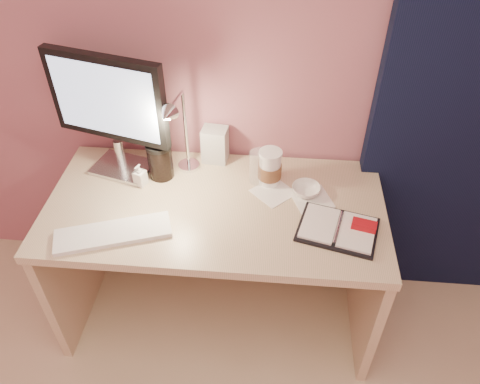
# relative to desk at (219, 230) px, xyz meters

# --- Properties ---
(room) EXTENTS (3.50, 3.50, 3.50)m
(room) POSITION_rel_desk_xyz_m (0.95, 0.24, 0.63)
(room) COLOR #C6B28E
(room) RESTS_ON ground
(desk) EXTENTS (1.40, 0.70, 0.73)m
(desk) POSITION_rel_desk_xyz_m (0.00, 0.00, 0.00)
(desk) COLOR #D1B394
(desk) RESTS_ON ground
(monitor) EXTENTS (0.51, 0.24, 0.55)m
(monitor) POSITION_rel_desk_xyz_m (-0.44, 0.12, 0.55)
(monitor) COLOR silver
(monitor) RESTS_ON desk
(keyboard) EXTENTS (0.46, 0.27, 0.02)m
(keyboard) POSITION_rel_desk_xyz_m (-0.37, -0.28, 0.23)
(keyboard) COLOR white
(keyboard) RESTS_ON desk
(planner) EXTENTS (0.34, 0.29, 0.05)m
(planner) POSITION_rel_desk_xyz_m (0.50, -0.18, 0.24)
(planner) COLOR black
(planner) RESTS_ON desk
(paper_a) EXTENTS (0.20, 0.20, 0.00)m
(paper_a) POSITION_rel_desk_xyz_m (0.40, -0.01, 0.23)
(paper_a) COLOR white
(paper_a) RESTS_ON desk
(paper_c) EXTENTS (0.21, 0.21, 0.00)m
(paper_c) POSITION_rel_desk_xyz_m (0.24, 0.02, 0.23)
(paper_c) COLOR white
(paper_c) RESTS_ON desk
(coffee_cup) EXTENTS (0.10, 0.10, 0.16)m
(coffee_cup) POSITION_rel_desk_xyz_m (0.22, 0.09, 0.30)
(coffee_cup) COLOR white
(coffee_cup) RESTS_ON desk
(clear_cup) EXTENTS (0.09, 0.09, 0.15)m
(clear_cup) POSITION_rel_desk_xyz_m (0.17, 0.10, 0.30)
(clear_cup) COLOR white
(clear_cup) RESTS_ON desk
(bowl) EXTENTS (0.13, 0.13, 0.04)m
(bowl) POSITION_rel_desk_xyz_m (0.37, 0.03, 0.24)
(bowl) COLOR white
(bowl) RESTS_ON desk
(lotion_bottle) EXTENTS (0.06, 0.06, 0.10)m
(lotion_bottle) POSITION_rel_desk_xyz_m (-0.33, 0.03, 0.28)
(lotion_bottle) COLOR white
(lotion_bottle) RESTS_ON desk
(dark_jar) EXTENTS (0.11, 0.11, 0.15)m
(dark_jar) POSITION_rel_desk_xyz_m (-0.26, 0.09, 0.30)
(dark_jar) COLOR black
(dark_jar) RESTS_ON desk
(product_box) EXTENTS (0.12, 0.10, 0.17)m
(product_box) POSITION_rel_desk_xyz_m (-0.04, 0.23, 0.31)
(product_box) COLOR silver
(product_box) RESTS_ON desk
(desk_lamp) EXTENTS (0.12, 0.25, 0.41)m
(desk_lamp) POSITION_rel_desk_xyz_m (-0.13, 0.06, 0.48)
(desk_lamp) COLOR silver
(desk_lamp) RESTS_ON desk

